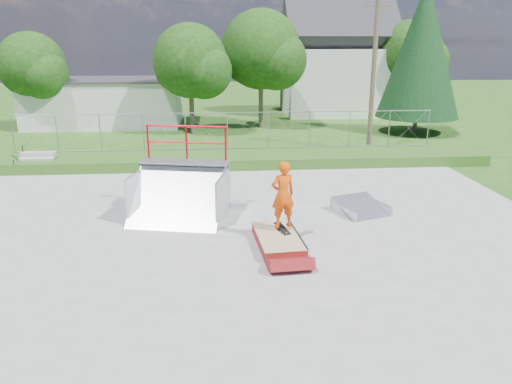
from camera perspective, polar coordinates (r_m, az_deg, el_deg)
The scene contains 19 objects.
ground at distance 14.49m, azimuth -2.03°, elevation -5.63°, with size 120.00×120.00×0.00m, color #235016.
concrete_pad at distance 14.48m, azimuth -2.03°, elevation -5.56°, with size 20.00×16.00×0.04m, color gray.
grass_berm at distance 23.49m, azimuth -3.18°, elevation 3.80°, with size 24.00×3.00×0.50m, color #235016.
grind_box at distance 14.07m, azimuth 2.52°, elevation -5.56°, with size 1.32×2.45×0.35m.
quarter_pipe at distance 15.95m, azimuth -8.93°, elevation 1.74°, with size 2.88×2.44×2.88m, color #AEB1B7, non-canonical shape.
flat_bank_ramp at distance 17.01m, azimuth 11.94°, elevation -1.73°, with size 1.47×1.57×0.45m, color #AEB1B7, non-canonical shape.
skateboard at distance 14.31m, azimuth 3.02°, elevation -4.22°, with size 0.22×0.80×0.02m, color black.
skater at distance 14.00m, azimuth 3.08°, elevation -0.58°, with size 0.70×0.46×1.91m, color #EB4B08.
concrete_stairs at distance 24.00m, azimuth -23.88°, elevation 3.02°, with size 1.50×1.60×0.80m, color gray, non-canonical shape.
chain_link_fence at distance 24.24m, azimuth -3.29°, elevation 6.98°, with size 20.00×0.06×1.80m, color gray, non-canonical shape.
utility_building_flat at distance 36.37m, azimuth -16.71°, elevation 9.76°, with size 10.00×6.00×3.00m, color white.
gable_house at distance 40.57m, azimuth 9.22°, elevation 14.21°, with size 8.40×6.08×8.94m.
utility_pole at distance 26.68m, azimuth 13.28°, elevation 13.10°, with size 0.24×0.24×8.00m, color brown.
tree_left_near at distance 31.26m, azimuth -7.08°, elevation 14.32°, with size 4.76×4.48×6.65m.
tree_center at distance 33.37m, azimuth 1.11°, elevation 15.64°, with size 5.44×5.12×7.60m.
tree_left_far at distance 35.09m, azimuth -23.94°, elevation 12.82°, with size 4.42×4.16×6.18m.
tree_right_far at distance 40.07m, azimuth 17.61°, elevation 14.65°, with size 5.10×4.80×7.12m.
tree_back_mid at distance 41.69m, azimuth 3.37°, elevation 14.18°, with size 4.08×3.84×5.70m.
conifer_tree at distance 32.89m, azimuth 18.43°, elevation 15.15°, with size 5.04×5.04×9.10m.
Camera 1 is at (-0.60, -13.38, 5.53)m, focal length 35.00 mm.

